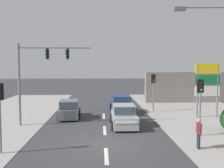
{
  "coord_description": "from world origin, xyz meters",
  "views": [
    {
      "loc": [
        -0.27,
        -14.56,
        4.47
      ],
      "look_at": [
        0.54,
        4.0,
        3.09
      ],
      "focal_mm": 42.0,
      "sensor_mm": 36.0,
      "label": 1
    }
  ],
  "objects": [
    {
      "name": "ground_plane",
      "position": [
        0.0,
        0.0,
        0.0
      ],
      "size": [
        140.0,
        140.0,
        0.0
      ],
      "primitive_type": "plane",
      "color": "#3A3A3D"
    },
    {
      "name": "pedestal_signal_far_median",
      "position": [
        4.73,
        9.98,
        2.42
      ],
      "size": [
        0.43,
        0.31,
        3.56
      ],
      "color": "slate",
      "rests_on": "ground"
    },
    {
      "name": "pedestrian_at_kerb",
      "position": [
        4.9,
        -1.18,
        0.93
      ],
      "size": [
        0.25,
        0.56,
        1.63
      ],
      "color": "#232838",
      "rests_on": "ground"
    },
    {
      "name": "lane_dash_near",
      "position": [
        0.0,
        -2.0,
        0.0
      ],
      "size": [
        0.2,
        2.4,
        0.01
      ],
      "primitive_type": "cube",
      "color": "silver",
      "rests_on": "ground"
    },
    {
      "name": "shopfront_wall_far",
      "position": [
        11.0,
        16.0,
        1.8
      ],
      "size": [
        12.0,
        1.0,
        3.6
      ],
      "primitive_type": "cube",
      "color": "gray",
      "rests_on": "ground"
    },
    {
      "name": "lane_dash_mid",
      "position": [
        0.0,
        3.0,
        0.0
      ],
      "size": [
        0.2,
        2.4,
        0.01
      ],
      "primitive_type": "cube",
      "color": "silver",
      "rests_on": "ground"
    },
    {
      "name": "pedestal_signal_right_kerb",
      "position": [
        5.92,
        1.33,
        2.42
      ],
      "size": [
        0.44,
        0.3,
        3.56
      ],
      "color": "slate",
      "rests_on": "ground"
    },
    {
      "name": "lane_dash_far",
      "position": [
        0.0,
        8.0,
        0.0
      ],
      "size": [
        0.2,
        2.4,
        0.01
      ],
      "primitive_type": "cube",
      "color": "silver",
      "rests_on": "ground"
    },
    {
      "name": "sedan_oncoming_mid",
      "position": [
        1.41,
        4.26,
        0.7
      ],
      "size": [
        1.91,
        4.25,
        1.56
      ],
      "color": "#A3A8AD",
      "rests_on": "ground"
    },
    {
      "name": "sedan_oncoming_near",
      "position": [
        1.66,
        9.71,
        0.7
      ],
      "size": [
        2.07,
        4.32,
        1.56
      ],
      "color": "navy",
      "rests_on": "ground"
    },
    {
      "name": "traffic_signal_mast",
      "position": [
        -4.9,
        4.75,
        4.15
      ],
      "size": [
        5.29,
        0.46,
        6.0
      ],
      "color": "slate",
      "rests_on": "ground"
    },
    {
      "name": "hatchback_crossing_left",
      "position": [
        -2.9,
        7.28,
        0.7
      ],
      "size": [
        1.92,
        3.71,
        1.53
      ],
      "color": "slate",
      "rests_on": "ground"
    },
    {
      "name": "shopping_plaza_sign",
      "position": [
        8.72,
        7.01,
        2.98
      ],
      "size": [
        2.1,
        0.16,
        4.6
      ],
      "color": "slate",
      "rests_on": "ground"
    }
  ]
}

